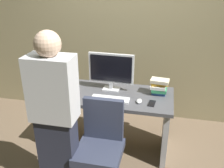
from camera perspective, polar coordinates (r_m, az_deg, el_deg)
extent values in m
plane|color=brown|center=(3.36, 0.19, -13.65)|extent=(9.00, 9.00, 0.00)
cube|color=#8C7F5B|center=(3.62, 3.47, 15.21)|extent=(6.40, 0.10, 3.00)
cube|color=#4C4C51|center=(2.97, 0.21, -2.61)|extent=(1.39, 0.68, 0.04)
cube|color=#B2B2B7|center=(3.33, -10.67, -7.21)|extent=(0.06, 0.60, 0.70)
cube|color=#B2B2B7|center=(3.11, 11.93, -9.79)|extent=(0.06, 0.60, 0.70)
cube|color=#33384C|center=(2.52, -2.93, -15.10)|extent=(0.44, 0.44, 0.08)
cube|color=#33384C|center=(2.52, -1.92, -7.84)|extent=(0.40, 0.06, 0.44)
cube|color=#262838|center=(2.58, -11.79, -15.57)|extent=(0.34, 0.20, 0.85)
cube|color=silver|center=(2.20, -13.33, -1.02)|extent=(0.40, 0.24, 0.58)
sphere|color=beige|center=(2.08, -14.35, 8.76)|extent=(0.22, 0.22, 0.22)
cube|color=silver|center=(3.07, -0.19, -1.13)|extent=(0.20, 0.15, 0.02)
cube|color=silver|center=(3.05, -0.19, -0.31)|extent=(0.04, 0.03, 0.08)
cube|color=silver|center=(2.97, -0.20, 3.56)|extent=(0.54, 0.05, 0.36)
cube|color=black|center=(2.95, -0.26, 3.45)|extent=(0.50, 0.02, 0.32)
cube|color=white|center=(2.83, -0.42, -3.37)|extent=(0.43, 0.13, 0.02)
ellipsoid|color=white|center=(2.79, 6.15, -3.85)|extent=(0.06, 0.10, 0.03)
cylinder|color=#D84C3F|center=(2.95, -9.10, -1.72)|extent=(0.08, 0.08, 0.09)
cube|color=#3359A5|center=(3.02, 10.54, -1.81)|extent=(0.16, 0.16, 0.04)
cube|color=#338C59|center=(3.00, 10.58, -1.24)|extent=(0.17, 0.16, 0.04)
cube|color=white|center=(2.98, 10.33, -0.58)|extent=(0.18, 0.16, 0.04)
cube|color=gold|center=(2.98, 10.59, 0.16)|extent=(0.21, 0.15, 0.04)
cube|color=beige|center=(2.94, 10.73, 0.68)|extent=(0.22, 0.16, 0.04)
cube|color=black|center=(2.78, 8.95, -4.35)|extent=(0.08, 0.15, 0.01)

